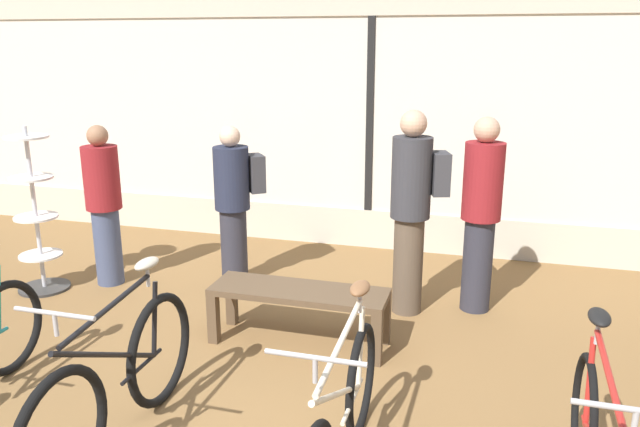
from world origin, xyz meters
The scene contains 9 objects.
shop_back_wall centered at (0.00, 3.74, 1.64)m, with size 12.00×0.08×3.20m.
bicycle_left centered at (-0.66, -0.34, 0.40)m, with size 0.46×1.75×1.06m.
bicycle_right centered at (0.68, -0.32, 0.38)m, with size 0.46×1.75×1.03m.
accessory_rack centered at (-2.77, 1.59, 0.66)m, with size 0.48×0.48×1.59m.
display_bench centered at (-0.04, 1.20, 0.38)m, with size 1.40×0.44×0.46m.
customer_near_rack centered at (0.72, 2.04, 0.97)m, with size 0.55×0.43×1.79m.
customer_by_window centered at (-2.24, 1.91, 0.82)m, with size 0.40×0.40×1.58m.
customer_mid_floor centered at (1.29, 2.25, 0.91)m, with size 0.43×0.43×1.73m.
customer_near_bench centered at (-1.03, 2.26, 0.84)m, with size 0.56×0.52×1.57m.
Camera 1 is at (1.36, -3.14, 2.34)m, focal length 35.00 mm.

